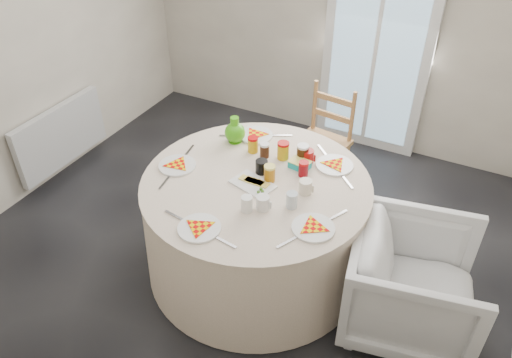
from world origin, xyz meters
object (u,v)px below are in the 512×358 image
at_px(table, 256,226).
at_px(wooden_chair, 321,143).
at_px(radiator, 61,136).
at_px(armchair, 413,282).
at_px(green_pitcher, 235,131).

bearing_deg(table, wooden_chair, 87.03).
bearing_deg(wooden_chair, radiator, -151.25).
relative_size(table, armchair, 1.96).
height_order(radiator, green_pitcher, green_pitcher).
height_order(radiator, wooden_chair, wooden_chair).
height_order(table, wooden_chair, wooden_chair).
distance_m(wooden_chair, green_pitcher, 0.94).
bearing_deg(wooden_chair, armchair, -38.71).
bearing_deg(wooden_chair, green_pitcher, -112.09).
distance_m(table, armchair, 1.12).
xyz_separation_m(table, green_pitcher, (-0.37, 0.37, 0.49)).
bearing_deg(radiator, armchair, -5.01).
relative_size(table, wooden_chair, 1.69).
height_order(radiator, armchair, armchair).
relative_size(wooden_chair, armchair, 1.16).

